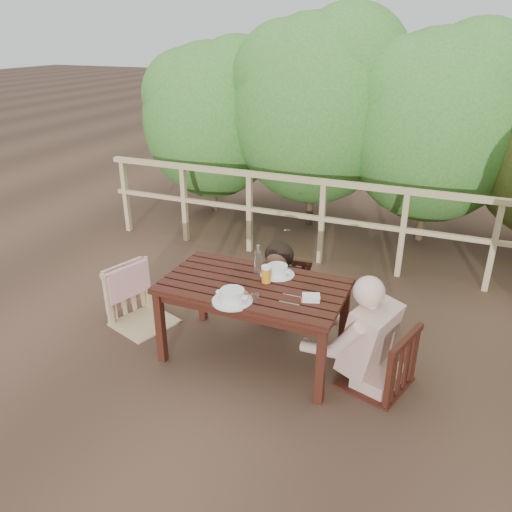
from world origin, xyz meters
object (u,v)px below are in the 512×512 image
at_px(chair_right, 380,330).
at_px(bread_roll, 242,295).
at_px(chair_far, 283,270).
at_px(tumbler, 255,298).
at_px(table, 254,321).
at_px(bottle, 258,261).
at_px(soup_far, 277,271).
at_px(diner_right, 388,303).
at_px(chair_left, 140,275).
at_px(butter_tub, 311,299).
at_px(soup_near, 232,296).
at_px(woman, 284,255).
at_px(beer_glass, 266,275).

xyz_separation_m(chair_right, bread_roll, (-1.00, -0.26, 0.22)).
xyz_separation_m(chair_far, tumbler, (0.14, -1.01, 0.25)).
relative_size(table, bread_roll, 12.47).
bearing_deg(bottle, bread_roll, -85.38).
height_order(soup_far, bottle, bottle).
xyz_separation_m(diner_right, tumbler, (-0.92, -0.28, -0.02)).
bearing_deg(chair_left, butter_tub, -76.73).
xyz_separation_m(chair_far, soup_near, (-0.02, -1.06, 0.26)).
relative_size(table, chair_far, 1.58).
xyz_separation_m(woman, diner_right, (1.06, -0.75, 0.12)).
xyz_separation_m(woman, bread_roll, (0.03, -1.01, 0.10)).
relative_size(beer_glass, bottle, 0.56).
xyz_separation_m(soup_far, bread_roll, (-0.11, -0.46, -0.01)).
distance_m(table, bread_roll, 0.44).
bearing_deg(diner_right, beer_glass, 105.19).
height_order(table, soup_far, soup_far).
distance_m(beer_glass, tumbler, 0.32).
height_order(diner_right, bread_roll, diner_right).
relative_size(bottle, tumbler, 3.90).
distance_m(diner_right, soup_far, 0.94).
relative_size(woman, soup_far, 4.22).
distance_m(chair_right, butter_tub, 0.56).
relative_size(diner_right, soup_near, 4.73).
bearing_deg(diner_right, soup_far, 95.21).
height_order(chair_right, bread_roll, chair_right).
xyz_separation_m(soup_near, tumbler, (0.16, 0.06, -0.02)).
bearing_deg(table, bottle, 99.37).
xyz_separation_m(table, chair_right, (1.01, 0.03, 0.15)).
distance_m(bread_roll, bottle, 0.41).
xyz_separation_m(bread_roll, beer_glass, (0.08, 0.30, 0.04)).
bearing_deg(table, butter_tub, -9.34).
bearing_deg(chair_left, soup_far, -64.23).
bearing_deg(chair_left, bread_roll, -86.28).
relative_size(chair_right, diner_right, 0.68).
bearing_deg(woman, diner_right, 142.21).
xyz_separation_m(chair_left, chair_far, (1.11, 0.69, -0.05)).
height_order(chair_right, beer_glass, chair_right).
distance_m(beer_glass, butter_tub, 0.44).
height_order(chair_left, soup_near, chair_left).
height_order(chair_far, woman, woman).
distance_m(woman, bread_roll, 1.02).
bearing_deg(chair_right, diner_right, 107.22).
height_order(diner_right, tumbler, diner_right).
xyz_separation_m(soup_near, butter_tub, (0.54, 0.22, -0.02)).
height_order(chair_left, diner_right, diner_right).
bearing_deg(soup_near, soup_far, 73.75).
bearing_deg(beer_glass, bottle, 139.29).
relative_size(beer_glass, tumbler, 2.17).
height_order(woman, soup_near, woman).
relative_size(chair_far, tumbler, 12.96).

